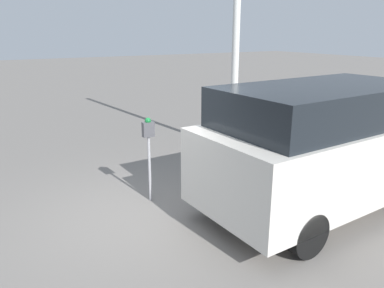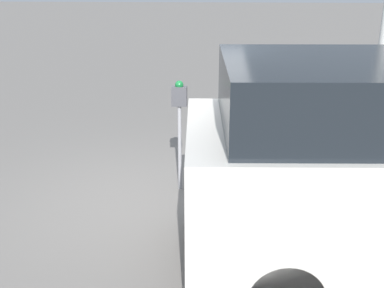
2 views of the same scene
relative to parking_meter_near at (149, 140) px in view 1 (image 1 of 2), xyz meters
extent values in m
plane|color=slate|center=(-0.41, -0.47, -1.13)|extent=(80.00, 80.00, 0.00)
cylinder|color=#9E9EA3|center=(0.00, 0.00, -0.53)|extent=(0.05, 0.05, 1.20)
cube|color=#47474C|center=(0.00, 0.00, 0.20)|extent=(0.20, 0.12, 0.26)
sphere|color=#14662D|center=(0.00, 0.00, 0.35)|extent=(0.11, 0.11, 0.11)
cylinder|color=#9E9EA3|center=(5.20, 0.23, -0.51)|extent=(0.05, 0.05, 1.25)
cube|color=#47474C|center=(5.20, 0.23, 0.24)|extent=(0.20, 0.12, 0.26)
sphere|color=maroon|center=(5.20, 0.23, 0.39)|extent=(0.11, 0.11, 0.11)
cube|color=beige|center=(3.11, 1.72, -0.86)|extent=(0.44, 0.44, 0.55)
cube|color=beige|center=(2.43, -1.74, -0.21)|extent=(4.50, 2.19, 1.20)
cube|color=black|center=(2.32, -1.75, 0.70)|extent=(3.61, 1.99, 0.62)
cube|color=orange|center=(4.55, -1.00, -0.66)|extent=(0.09, 0.12, 0.20)
cylinder|color=black|center=(3.75, -0.80, -0.81)|extent=(0.66, 0.27, 0.65)
cylinder|color=black|center=(1.02, -0.93, -0.81)|extent=(0.66, 0.27, 0.65)
cylinder|color=black|center=(1.10, -2.68, -0.81)|extent=(0.66, 0.27, 0.65)
cylinder|color=red|center=(6.27, 0.19, -0.83)|extent=(0.22, 0.22, 0.60)
sphere|color=red|center=(6.27, 0.19, -0.48)|extent=(0.20, 0.20, 0.20)
camera|label=1|loc=(-2.53, -5.76, 1.82)|focal=35.00mm
camera|label=2|loc=(0.50, -6.11, 1.77)|focal=45.00mm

